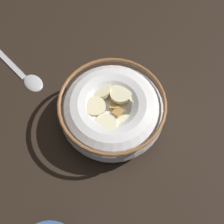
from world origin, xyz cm
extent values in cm
cube|color=black|center=(0.00, 0.00, -1.00)|extent=(118.85, 118.85, 2.00)
cylinder|color=white|center=(0.00, 0.00, 0.30)|extent=(9.30, 9.30, 0.60)
torus|color=white|center=(0.00, 0.00, 3.14)|extent=(16.91, 16.91, 6.29)
torus|color=brown|center=(0.00, 0.00, 5.99)|extent=(17.00, 17.00, 0.60)
cylinder|color=white|center=(0.00, 0.00, 3.74)|extent=(13.14, 13.14, 0.40)
cube|color=#B78947|center=(5.29, 0.41, 4.47)|extent=(1.79, 1.83, 0.81)
cube|color=#B78947|center=(-1.00, -3.62, 4.43)|extent=(1.90, 1.94, 0.85)
cube|color=#AD7F42|center=(4.76, 2.93, 4.33)|extent=(1.69, 1.64, 0.79)
cube|color=tan|center=(2.51, -1.58, 4.27)|extent=(2.03, 2.06, 0.83)
cube|color=#AD7F42|center=(1.13, -4.37, 4.24)|extent=(1.52, 1.54, 0.70)
cube|color=#B78947|center=(-3.23, 4.13, 4.36)|extent=(2.05, 2.06, 0.74)
cube|color=tan|center=(-2.61, -0.13, 4.24)|extent=(1.50, 1.54, 0.77)
cube|color=tan|center=(2.99, -4.30, 4.22)|extent=(2.07, 2.08, 0.80)
cube|color=#AD7F42|center=(3.67, 0.97, 4.34)|extent=(1.51, 1.48, 0.72)
cube|color=#B78947|center=(0.88, 3.15, 4.36)|extent=(1.96, 1.98, 0.76)
cube|color=#B78947|center=(-1.69, 3.79, 4.18)|extent=(2.10, 2.09, 0.81)
cube|color=#AD7F42|center=(1.12, 0.14, 4.22)|extent=(1.55, 1.60, 0.80)
cube|color=tan|center=(-2.10, -2.49, 4.31)|extent=(2.10, 2.10, 0.72)
cube|color=#AD7F42|center=(-0.44, 0.69, 4.33)|extent=(1.96, 1.96, 0.68)
cube|color=#B78947|center=(-4.82, 0.49, 4.24)|extent=(2.08, 2.08, 0.72)
cylinder|color=#F4EABC|center=(-0.09, 2.56, 5.28)|extent=(4.10, 4.11, 1.08)
cylinder|color=#F4EABC|center=(0.95, -3.35, 5.55)|extent=(3.65, 3.64, 1.48)
cylinder|color=beige|center=(-2.10, -1.71, 5.49)|extent=(4.70, 4.74, 1.22)
cylinder|color=beige|center=(3.60, -1.69, 5.10)|extent=(4.86, 4.89, 1.03)
cylinder|color=beige|center=(-3.21, 1.39, 5.23)|extent=(3.89, 3.84, 1.26)
cylinder|color=beige|center=(2.72, 3.78, 5.16)|extent=(3.98, 3.93, 1.21)
ellipsoid|color=#B7B7BC|center=(-16.00, -1.46, 0.40)|extent=(4.76, 3.93, 0.80)
cube|color=#B7B7BC|center=(-24.07, 0.50, 0.18)|extent=(12.32, 3.91, 0.36)
camera|label=1|loc=(11.42, -18.19, 47.49)|focal=48.78mm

